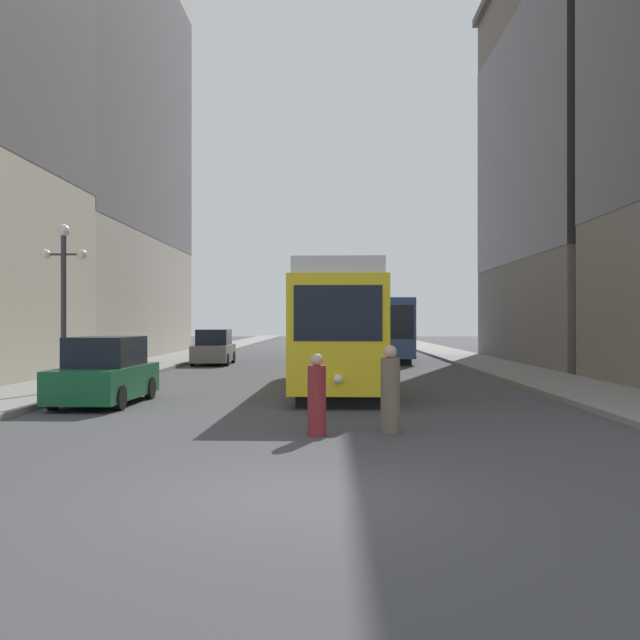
# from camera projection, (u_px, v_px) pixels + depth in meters

# --- Properties ---
(ground_plane) EXTENTS (200.00, 200.00, 0.00)m
(ground_plane) POSITION_uv_depth(u_px,v_px,m) (289.00, 498.00, 9.15)
(ground_plane) COLOR #424244
(sidewalk_left) EXTENTS (3.19, 120.00, 0.15)m
(sidewalk_left) POSITION_uv_depth(u_px,v_px,m) (199.00, 353.00, 49.28)
(sidewalk_left) COLOR gray
(sidewalk_left) RESTS_ON ground
(sidewalk_right) EXTENTS (3.19, 120.00, 0.15)m
(sidewalk_right) POSITION_uv_depth(u_px,v_px,m) (449.00, 353.00, 49.01)
(sidewalk_right) COLOR gray
(sidewalk_right) RESTS_ON ground
(streetcar) EXTENTS (2.98, 13.99, 3.89)m
(streetcar) POSITION_uv_depth(u_px,v_px,m) (341.00, 325.00, 24.92)
(streetcar) COLOR black
(streetcar) RESTS_ON ground
(transit_bus) EXTENTS (2.99, 11.86, 3.45)m
(transit_bus) POSITION_uv_depth(u_px,v_px,m) (386.00, 326.00, 42.08)
(transit_bus) COLOR black
(transit_bus) RESTS_ON ground
(parked_car_left_near) EXTENTS (2.00, 4.38, 1.82)m
(parked_car_left_near) POSITION_uv_depth(u_px,v_px,m) (105.00, 373.00, 19.59)
(parked_car_left_near) COLOR black
(parked_car_left_near) RESTS_ON ground
(parked_car_left_mid) EXTENTS (1.97, 4.48, 1.82)m
(parked_car_left_mid) POSITION_uv_depth(u_px,v_px,m) (214.00, 348.00, 37.69)
(parked_car_left_mid) COLOR black
(parked_car_left_mid) RESTS_ON ground
(pedestrian_crossing_near) EXTENTS (0.39, 0.39, 1.75)m
(pedestrian_crossing_near) POSITION_uv_depth(u_px,v_px,m) (390.00, 392.00, 14.53)
(pedestrian_crossing_near) COLOR #6B5B4C
(pedestrian_crossing_near) RESTS_ON ground
(pedestrian_crossing_far) EXTENTS (0.36, 0.36, 1.60)m
(pedestrian_crossing_far) POSITION_uv_depth(u_px,v_px,m) (317.00, 398.00, 14.12)
(pedestrian_crossing_far) COLOR maroon
(pedestrian_crossing_far) RESTS_ON ground
(lamp_post_left_near) EXTENTS (1.41, 0.36, 4.99)m
(lamp_post_left_near) POSITION_uv_depth(u_px,v_px,m) (64.00, 280.00, 21.69)
(lamp_post_left_near) COLOR #333338
(lamp_post_left_near) RESTS_ON sidewalk_left
(building_left_corner) EXTENTS (15.65, 22.79, 29.49)m
(building_left_corner) POSITION_uv_depth(u_px,v_px,m) (32.00, 107.00, 43.85)
(building_left_corner) COLOR #A89E8E
(building_left_corner) RESTS_ON ground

